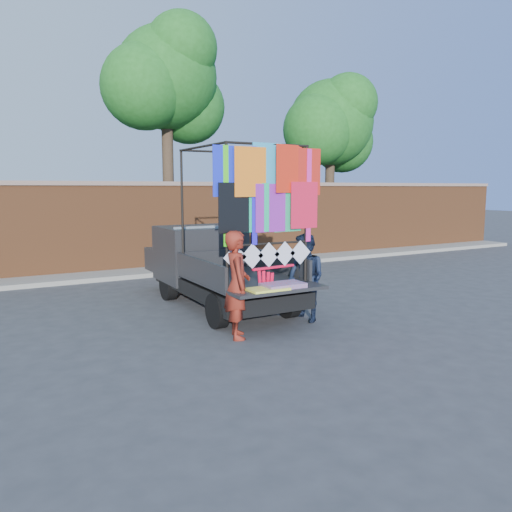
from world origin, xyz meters
TOP-DOWN VIEW (x-y plane):
  - ground at (0.00, 0.00)m, footprint 90.00×90.00m
  - brick_wall at (0.00, 7.00)m, footprint 30.00×0.45m
  - curb at (0.00, 6.30)m, footprint 30.00×1.20m
  - tree_mid at (1.02, 8.12)m, footprint 4.20×3.30m
  - tree_right at (7.52, 8.12)m, footprint 4.20×3.30m
  - pickup_truck at (-0.20, 2.30)m, footprint 2.00×5.02m
  - woman at (-0.87, -0.31)m, footprint 0.61×0.74m
  - man at (0.67, -0.02)m, footprint 0.69×0.84m
  - streamer_bundle at (-0.20, -0.18)m, footprint 0.88×0.15m

SIDE VIEW (x-z plane):
  - ground at x=0.00m, z-range 0.00..0.00m
  - curb at x=0.00m, z-range 0.00..0.12m
  - pickup_truck at x=-0.20m, z-range -0.78..2.38m
  - man at x=0.67m, z-range 0.00..1.61m
  - woman at x=-0.87m, z-range 0.00..1.75m
  - streamer_bundle at x=-0.20m, z-range 0.60..1.21m
  - brick_wall at x=0.00m, z-range 0.02..2.63m
  - tree_right at x=7.52m, z-range 1.44..8.06m
  - tree_mid at x=1.02m, z-range 1.83..9.56m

